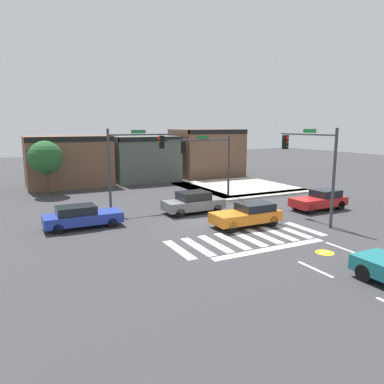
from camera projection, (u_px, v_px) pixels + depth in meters
The scene contains 13 objects.
ground_plane at pixel (208, 220), 24.33m from camera, with size 120.00×120.00×0.00m, color #353538.
crosswalk_near at pixel (248, 238), 20.37m from camera, with size 8.89×3.17×0.01m.
bike_detector_marking at pixel (325, 253), 18.07m from camera, with size 0.91×0.91×0.01m.
curb_corner_northeast at pixel (236, 188), 36.36m from camera, with size 10.00×10.60×0.15m.
storefront_row at pixel (147, 157), 41.78m from camera, with size 24.29×6.91×5.69m.
traffic_signal_southeast at pixel (312, 157), 23.34m from camera, with size 0.32×4.91×6.02m.
traffic_signal_northwest at pixel (133, 154), 26.81m from camera, with size 5.06×0.32×5.93m.
traffic_signal_northeast at pixel (208, 155), 30.42m from camera, with size 5.75×0.32×5.33m.
car_blue at pixel (81, 216), 22.37m from camera, with size 4.61×1.75×1.39m.
car_gray at pixel (193, 202), 26.23m from camera, with size 4.29×1.92×1.52m.
car_red at pixel (320, 200), 27.18m from camera, with size 4.23×1.79×1.46m.
car_orange at pixel (248, 214), 22.75m from camera, with size 4.31×1.82×1.41m.
roadside_tree at pixel (45, 158), 32.24m from camera, with size 2.91×2.91×4.86m.
Camera 1 is at (-11.61, -20.59, 6.14)m, focal length 34.48 mm.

